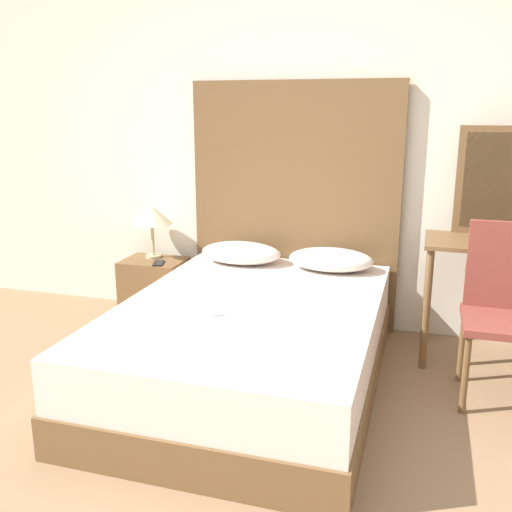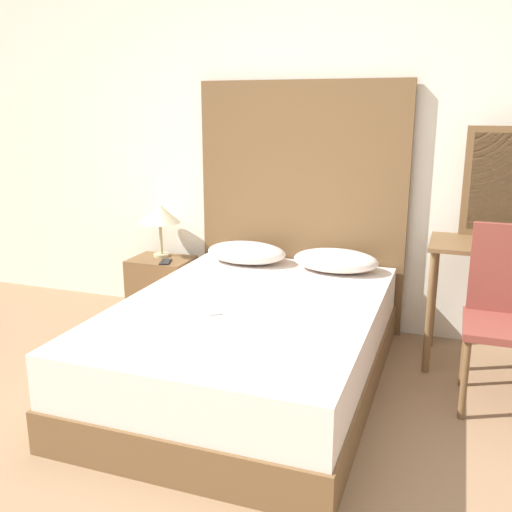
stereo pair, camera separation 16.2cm
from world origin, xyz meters
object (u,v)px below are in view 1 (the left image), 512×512
(vanity_desk, at_px, (502,265))
(phone_on_nightstand, at_px, (158,263))
(table_lamp, at_px, (152,216))
(chair, at_px, (508,302))
(nightstand, at_px, (155,289))
(bed, at_px, (251,344))
(phone_on_bed, at_px, (214,311))

(vanity_desk, bearing_deg, phone_on_nightstand, 179.10)
(table_lamp, relative_size, chair, 0.42)
(phone_on_nightstand, distance_m, chair, 2.38)
(vanity_desk, distance_m, chair, 0.44)
(nightstand, distance_m, vanity_desk, 2.46)
(chair, bearing_deg, nightstand, 167.13)
(table_lamp, relative_size, phone_on_nightstand, 2.48)
(bed, distance_m, vanity_desk, 1.61)
(nightstand, xyz_separation_m, phone_on_nightstand, (0.09, -0.09, 0.23))
(nightstand, xyz_separation_m, vanity_desk, (2.43, -0.12, 0.41))
(phone_on_nightstand, relative_size, vanity_desk, 0.18)
(bed, height_order, chair, chair)
(nightstand, distance_m, phone_on_nightstand, 0.26)
(table_lamp, bearing_deg, vanity_desk, -4.53)
(phone_on_bed, height_order, vanity_desk, vanity_desk)
(table_lamp, bearing_deg, chair, -14.26)
(vanity_desk, bearing_deg, table_lamp, 175.47)
(phone_on_bed, xyz_separation_m, vanity_desk, (1.53, 0.92, 0.14))
(nightstand, relative_size, vanity_desk, 0.50)
(bed, xyz_separation_m, phone_on_bed, (-0.14, -0.20, 0.26))
(bed, xyz_separation_m, vanity_desk, (1.39, 0.71, 0.40))
(nightstand, bearing_deg, vanity_desk, -2.94)
(phone_on_bed, distance_m, phone_on_nightstand, 1.25)
(table_lamp, relative_size, vanity_desk, 0.44)
(phone_on_nightstand, bearing_deg, bed, -38.20)
(chair, bearing_deg, phone_on_bed, -162.39)
(nightstand, height_order, table_lamp, table_lamp)
(nightstand, height_order, phone_on_nightstand, phone_on_nightstand)
(phone_on_bed, distance_m, table_lamp, 1.47)
(bed, xyz_separation_m, nightstand, (-1.04, 0.84, -0.02))
(table_lamp, distance_m, vanity_desk, 2.47)
(nightstand, bearing_deg, phone_on_bed, -49.35)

